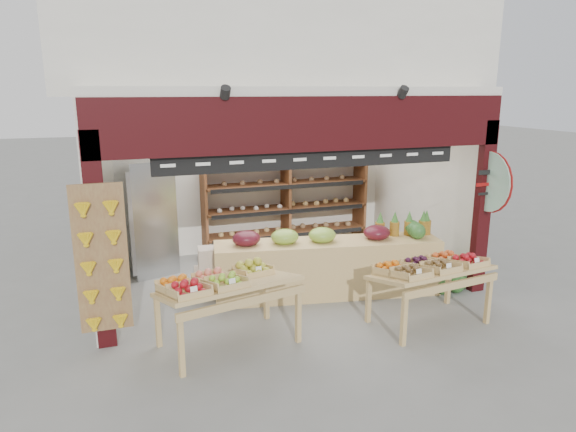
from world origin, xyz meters
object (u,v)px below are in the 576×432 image
(back_shelving, at_px, (286,189))
(refrigerator, at_px, (147,217))
(display_table_left, at_px, (218,284))
(watermelon_pile, at_px, (446,278))
(cardboard_stack, at_px, (225,274))
(display_table_right, at_px, (430,269))
(mid_counter, at_px, (327,265))

(back_shelving, relative_size, refrigerator, 1.66)
(display_table_left, height_order, watermelon_pile, display_table_left)
(cardboard_stack, xyz_separation_m, display_table_right, (2.33, -2.08, 0.51))
(refrigerator, relative_size, cardboard_stack, 1.88)
(cardboard_stack, distance_m, watermelon_pile, 3.51)
(mid_counter, bearing_deg, display_table_left, -150.42)
(display_table_left, bearing_deg, display_table_right, -5.81)
(refrigerator, relative_size, mid_counter, 0.56)
(mid_counter, height_order, display_table_right, mid_counter)
(back_shelving, distance_m, refrigerator, 2.69)
(back_shelving, xyz_separation_m, cardboard_stack, (-1.58, -1.66, -0.95))
(mid_counter, relative_size, watermelon_pile, 5.14)
(cardboard_stack, bearing_deg, watermelon_pile, -18.59)
(back_shelving, relative_size, display_table_left, 1.80)
(back_shelving, xyz_separation_m, watermelon_pile, (1.74, -2.78, -1.04))
(watermelon_pile, bearing_deg, display_table_left, -169.87)
(refrigerator, distance_m, display_table_left, 3.08)
(back_shelving, height_order, watermelon_pile, back_shelving)
(back_shelving, relative_size, watermelon_pile, 4.77)
(refrigerator, height_order, display_table_left, refrigerator)
(refrigerator, bearing_deg, display_table_right, -62.73)
(back_shelving, xyz_separation_m, refrigerator, (-2.64, -0.44, -0.24))
(cardboard_stack, bearing_deg, back_shelving, 46.43)
(display_table_right, relative_size, watermelon_pile, 2.41)
(display_table_left, xyz_separation_m, display_table_right, (2.79, -0.28, -0.04))
(mid_counter, xyz_separation_m, display_table_right, (0.89, -1.36, 0.30))
(display_table_left, bearing_deg, cardboard_stack, 75.58)
(cardboard_stack, bearing_deg, mid_counter, -26.41)
(watermelon_pile, bearing_deg, mid_counter, 167.93)
(back_shelving, bearing_deg, refrigerator, -170.59)
(watermelon_pile, bearing_deg, refrigerator, 151.86)
(back_shelving, distance_m, display_table_left, 4.04)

